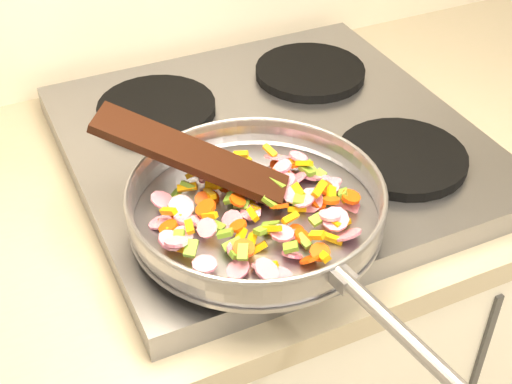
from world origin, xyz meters
name	(u,v)px	position (x,y,z in m)	size (l,w,h in m)	color
cooktop	(273,147)	(-0.70, 1.67, 0.92)	(0.60, 0.60, 0.04)	#939399
grate_fl	(225,210)	(-0.84, 1.52, 0.95)	(0.19, 0.19, 0.02)	black
grate_fr	(402,157)	(-0.56, 1.52, 0.95)	(0.19, 0.19, 0.02)	black
grate_bl	(157,108)	(-0.84, 1.81, 0.95)	(0.19, 0.19, 0.02)	black
grate_br	(310,72)	(-0.56, 1.81, 0.95)	(0.19, 0.19, 0.02)	black
saute_pan	(257,203)	(-0.81, 1.48, 0.98)	(0.36, 0.53, 0.05)	#9E9EA5
vegetable_heap	(259,205)	(-0.81, 1.49, 0.98)	(0.27, 0.28, 0.05)	#C5134C
wooden_spatula	(191,155)	(-0.87, 1.56, 1.02)	(0.26, 0.06, 0.01)	black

